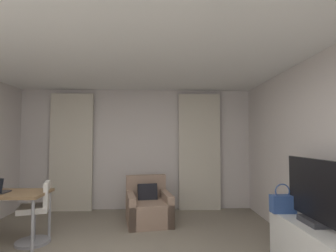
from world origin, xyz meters
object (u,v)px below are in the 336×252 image
(tv_flatscreen, at_px, (313,193))
(handbag_primary, at_px, (283,203))
(desk_chair, at_px, (37,216))
(armchair, at_px, (148,207))
(desk, at_px, (2,197))

(tv_flatscreen, xyz_separation_m, handbag_primary, (-0.13, 0.46, -0.22))
(tv_flatscreen, bearing_deg, desk_chair, 163.03)
(armchair, distance_m, tv_flatscreen, 2.82)
(armchair, distance_m, desk_chair, 1.84)
(tv_flatscreen, distance_m, handbag_primary, 0.52)
(desk, relative_size, desk_chair, 1.39)
(handbag_primary, bearing_deg, desk_chair, 169.67)
(armchair, height_order, handbag_primary, handbag_primary)
(armchair, relative_size, desk, 0.81)
(armchair, bearing_deg, tv_flatscreen, -45.82)
(armchair, distance_m, desk, 2.31)
(desk, bearing_deg, desk_chair, 13.93)
(desk, xyz_separation_m, desk_chair, (0.44, 0.11, -0.29))
(armchair, height_order, desk_chair, desk_chair)
(armchair, xyz_separation_m, desk, (-2.04, -1.01, 0.42))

